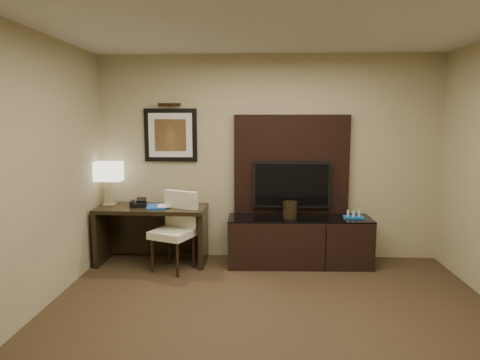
# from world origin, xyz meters

# --- Properties ---
(floor) EXTENTS (4.50, 5.00, 0.01)m
(floor) POSITION_xyz_m (0.00, 0.00, -0.01)
(floor) COLOR #362818
(floor) RESTS_ON ground
(ceiling) EXTENTS (4.50, 5.00, 0.01)m
(ceiling) POSITION_xyz_m (0.00, 0.00, 2.70)
(ceiling) COLOR silver
(ceiling) RESTS_ON wall_back
(wall_back) EXTENTS (4.50, 0.01, 2.70)m
(wall_back) POSITION_xyz_m (0.00, 2.50, 1.35)
(wall_back) COLOR tan
(wall_back) RESTS_ON floor
(desk) EXTENTS (1.41, 0.64, 0.74)m
(desk) POSITION_xyz_m (-1.50, 2.15, 0.37)
(desk) COLOR black
(desk) RESTS_ON floor
(credenza) EXTENTS (1.82, 0.55, 0.62)m
(credenza) POSITION_xyz_m (0.39, 2.15, 0.31)
(credenza) COLOR black
(credenza) RESTS_ON floor
(tv_wall_panel) EXTENTS (1.50, 0.12, 1.30)m
(tv_wall_panel) POSITION_xyz_m (0.30, 2.44, 1.27)
(tv_wall_panel) COLOR black
(tv_wall_panel) RESTS_ON wall_back
(tv) EXTENTS (1.00, 0.08, 0.60)m
(tv) POSITION_xyz_m (0.30, 2.34, 1.02)
(tv) COLOR black
(tv) RESTS_ON tv_wall_panel
(artwork) EXTENTS (0.70, 0.04, 0.70)m
(artwork) POSITION_xyz_m (-1.30, 2.48, 1.65)
(artwork) COLOR black
(artwork) RESTS_ON wall_back
(picture_light) EXTENTS (0.04, 0.04, 0.30)m
(picture_light) POSITION_xyz_m (-1.30, 2.44, 2.05)
(picture_light) COLOR #3A2312
(picture_light) RESTS_ON wall_back
(desk_chair) EXTENTS (0.63, 0.66, 0.95)m
(desk_chair) POSITION_xyz_m (-1.18, 1.89, 0.48)
(desk_chair) COLOR #EFECC8
(desk_chair) RESTS_ON floor
(table_lamp) EXTENTS (0.37, 0.23, 0.59)m
(table_lamp) POSITION_xyz_m (-2.08, 2.25, 1.04)
(table_lamp) COLOR tan
(table_lamp) RESTS_ON desk
(desk_phone) EXTENTS (0.22, 0.21, 0.10)m
(desk_phone) POSITION_xyz_m (-1.67, 2.16, 0.79)
(desk_phone) COLOR black
(desk_phone) RESTS_ON desk
(blue_folder) EXTENTS (0.29, 0.35, 0.02)m
(blue_folder) POSITION_xyz_m (-1.43, 2.12, 0.75)
(blue_folder) COLOR #1947A8
(blue_folder) RESTS_ON desk
(book) EXTENTS (0.17, 0.05, 0.23)m
(book) POSITION_xyz_m (-1.42, 2.13, 0.86)
(book) COLOR beige
(book) RESTS_ON desk
(water_bottle) EXTENTS (0.06, 0.06, 0.17)m
(water_bottle) POSITION_xyz_m (-1.05, 2.19, 0.83)
(water_bottle) COLOR silver
(water_bottle) RESTS_ON desk
(ice_bucket) EXTENTS (0.23, 0.23, 0.21)m
(ice_bucket) POSITION_xyz_m (0.27, 2.14, 0.73)
(ice_bucket) COLOR black
(ice_bucket) RESTS_ON credenza
(minibar_tray) EXTENTS (0.27, 0.17, 0.09)m
(minibar_tray) POSITION_xyz_m (1.07, 2.15, 0.67)
(minibar_tray) COLOR #175798
(minibar_tray) RESTS_ON credenza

